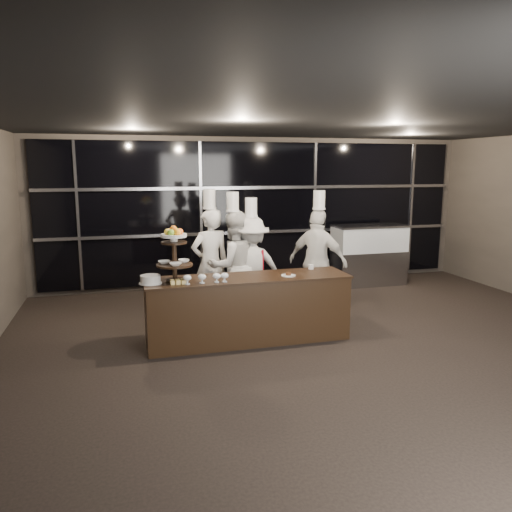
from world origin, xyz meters
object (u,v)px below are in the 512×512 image
object	(u,v)px
display_stand	(174,250)
chef_c	(251,267)
buffet_counter	(248,308)
chef_a	(210,262)
layer_cake	(150,279)
chef_d	(318,261)
display_case	(369,252)
chef_b	(233,265)

from	to	relation	value
display_stand	chef_c	bearing A→B (deg)	38.13
buffet_counter	chef_a	bearing A→B (deg)	103.74
chef_a	chef_c	distance (m)	0.66
layer_cake	chef_a	world-z (taller)	chef_a
buffet_counter	chef_d	world-z (taller)	chef_d
buffet_counter	display_case	distance (m)	4.20
chef_a	chef_d	world-z (taller)	chef_a
layer_cake	chef_d	distance (m)	2.96
layer_cake	chef_a	bearing A→B (deg)	51.49
display_stand	chef_b	xyz separation A→B (m)	(1.03, 1.06, -0.46)
display_stand	chef_a	world-z (taller)	chef_a
buffet_counter	chef_d	size ratio (longest dim) A/B	1.39
layer_cake	chef_b	size ratio (longest dim) A/B	0.15
buffet_counter	display_stand	size ratio (longest dim) A/B	3.81
buffet_counter	chef_b	xyz separation A→B (m)	(0.03, 1.06, 0.41)
layer_cake	chef_b	bearing A→B (deg)	39.25
buffet_counter	chef_b	distance (m)	1.14
display_stand	chef_d	size ratio (longest dim) A/B	0.36
layer_cake	display_case	size ratio (longest dim) A/B	0.20
display_stand	chef_d	distance (m)	2.68
display_stand	display_case	xyz separation A→B (m)	(4.26, 2.64, -0.65)
display_stand	chef_c	distance (m)	1.76
buffet_counter	display_stand	world-z (taller)	display_stand
buffet_counter	layer_cake	size ratio (longest dim) A/B	9.47
chef_b	chef_d	distance (m)	1.41
layer_cake	display_case	world-z (taller)	display_case
chef_a	chef_d	xyz separation A→B (m)	(1.75, -0.25, -0.02)
display_case	chef_c	bearing A→B (deg)	-151.41
display_case	chef_b	distance (m)	3.60
buffet_counter	display_case	xyz separation A→B (m)	(3.26, 2.64, 0.22)
chef_b	chef_c	xyz separation A→B (m)	(0.29, -0.02, -0.05)
layer_cake	chef_a	size ratio (longest dim) A/B	0.14
display_case	chef_b	bearing A→B (deg)	-153.90
buffet_counter	chef_c	distance (m)	1.15
layer_cake	chef_a	distance (m)	1.64
display_stand	chef_c	world-z (taller)	chef_c
layer_cake	chef_d	world-z (taller)	chef_d
layer_cake	chef_c	size ratio (longest dim) A/B	0.15
chef_b	display_stand	bearing A→B (deg)	-134.32
chef_b	chef_d	xyz separation A→B (m)	(1.41, -0.07, 0.01)
display_case	chef_b	size ratio (longest dim) A/B	0.73
chef_a	chef_b	xyz separation A→B (m)	(0.34, -0.18, -0.03)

